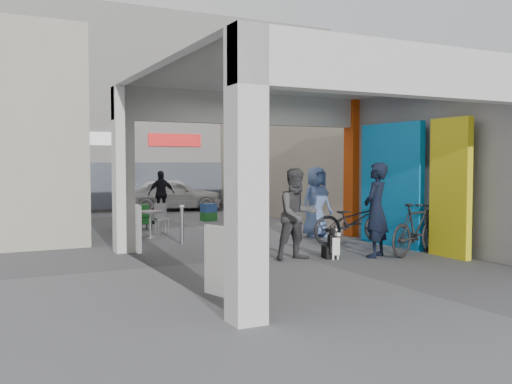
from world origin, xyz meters
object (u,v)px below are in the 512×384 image
cafe_set (143,225)px  bicycle_rear (417,229)px  produce_stand (133,220)px  man_crates (161,194)px  man_back_turned (297,214)px  white_van (172,194)px  man_elderly (316,202)px  border_collie (332,246)px  man_with_dog (376,210)px  bicycle_front (352,221)px

cafe_set → bicycle_rear: 6.88m
produce_stand → man_crates: 4.07m
man_back_turned → bicycle_rear: man_back_turned is taller
produce_stand → white_van: size_ratio=0.28×
man_elderly → produce_stand: bearing=130.1°
bicycle_rear → border_collie: bearing=61.2°
border_collie → man_with_dog: bearing=-0.2°
man_elderly → man_crates: size_ratio=1.11×
cafe_set → produce_stand: cafe_set is taller
white_van → produce_stand: bearing=166.1°
bicycle_front → bicycle_rear: (0.21, -1.92, 0.00)m
man_elderly → bicycle_front: size_ratio=0.88×
man_crates → bicycle_rear: (2.22, -10.35, -0.27)m
man_with_dog → bicycle_rear: bearing=138.2°
man_with_dog → man_elderly: man_with_dog is taller
cafe_set → man_elderly: size_ratio=0.75×
man_elderly → man_back_turned: bearing=-136.4°
man_crates → white_van: man_crates is taller
border_collie → bicycle_front: bicycle_front is taller
produce_stand → man_crates: size_ratio=0.66×
cafe_set → man_crates: (2.02, 4.94, 0.52)m
border_collie → bicycle_rear: bearing=2.2°
bicycle_front → produce_stand: bearing=43.1°
cafe_set → bicycle_rear: (4.24, -5.41, 0.25)m
cafe_set → produce_stand: (0.10, 1.39, -0.01)m
man_crates → bicycle_front: 8.67m
cafe_set → man_back_turned: man_back_turned is taller
border_collie → man_elderly: (1.51, 2.92, 0.64)m
white_van → man_with_dog: bearing=-165.4°
cafe_set → man_with_dog: 6.24m
man_elderly → man_crates: 7.29m
cafe_set → border_collie: bearing=-64.2°
man_back_turned → white_van: (1.41, 11.98, -0.24)m
man_crates → bicycle_rear: man_crates is taller
man_back_turned → bicycle_rear: bearing=-14.1°
produce_stand → bicycle_front: bearing=-50.2°
cafe_set → bicycle_front: size_ratio=0.66×
cafe_set → produce_stand: 1.39m
produce_stand → border_collie: 6.81m
man_back_turned → bicycle_front: size_ratio=0.88×
bicycle_front → bicycle_rear: bearing=-169.6°
white_van → cafe_set: bearing=170.1°
cafe_set → produce_stand: size_ratio=1.25×
man_elderly → bicycle_front: man_elderly is taller
man_back_turned → bicycle_rear: 2.60m
border_collie → bicycle_rear: (1.83, -0.40, 0.28)m
man_with_dog → bicycle_rear: 1.03m
border_collie → bicycle_front: bearing=57.8°
bicycle_front → white_van: size_ratio=0.53×
man_crates → white_van: bearing=-117.8°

